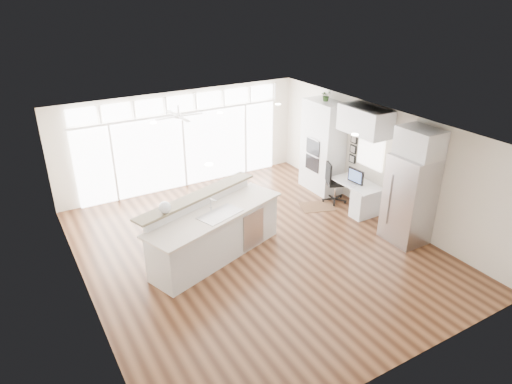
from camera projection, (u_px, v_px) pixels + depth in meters
floor at (255, 249)px, 10.02m from camera, size 7.00×8.00×0.02m
ceiling at (255, 130)px, 8.87m from camera, size 7.00×8.00×0.02m
wall_back at (182, 140)px, 12.57m from camera, size 7.00×0.04×2.70m
wall_front at (401, 299)px, 6.32m from camera, size 7.00×0.04×2.70m
wall_left at (80, 237)px, 7.84m from camera, size 0.04×8.00×2.70m
wall_right at (380, 162)px, 11.05m from camera, size 0.04×8.00×2.70m
glass_wall at (184, 151)px, 12.65m from camera, size 5.80×0.06×2.08m
transom_row at (180, 103)px, 12.08m from camera, size 5.90×0.06×0.40m
desk_window at (371, 151)px, 11.18m from camera, size 0.04×0.85×0.85m
ceiling_fan at (178, 112)px, 10.92m from camera, size 1.16×1.16×0.32m
recessed_lights at (250, 129)px, 9.03m from camera, size 3.40×3.00×0.02m
oven_cabinet at (323, 147)px, 12.34m from camera, size 0.64×1.20×2.50m
desk_nook at (356, 197)px, 11.52m from camera, size 0.72×1.30×0.76m
upper_cabinets at (365, 121)px, 10.70m from camera, size 0.64×1.30×0.64m
refrigerator at (409, 199)px, 9.96m from camera, size 0.76×0.90×2.00m
fridge_cabinet at (420, 142)px, 9.44m from camera, size 0.64×0.90×0.60m
framed_photos at (353, 149)px, 11.72m from camera, size 0.06×0.22×0.80m
kitchen_island at (216, 230)px, 9.48m from camera, size 3.44×2.20×1.28m
rug at (317, 207)px, 11.84m from camera, size 1.00×0.86×0.01m
office_chair at (336, 182)px, 11.91m from camera, size 0.72×0.70×1.10m
fishbowl at (165, 207)px, 8.73m from camera, size 0.28×0.28×0.24m
monitor at (356, 176)px, 11.24m from camera, size 0.12×0.49×0.41m
keyboard at (350, 185)px, 11.24m from camera, size 0.12×0.30×0.01m
potted_plant at (326, 97)px, 11.76m from camera, size 0.30×0.32×0.23m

